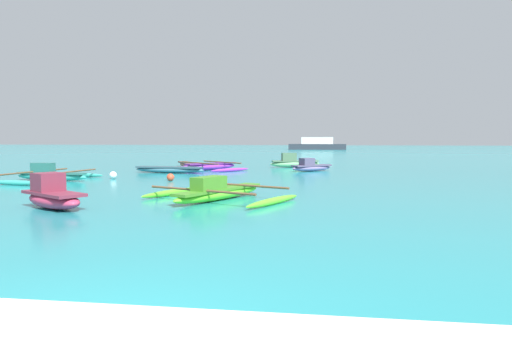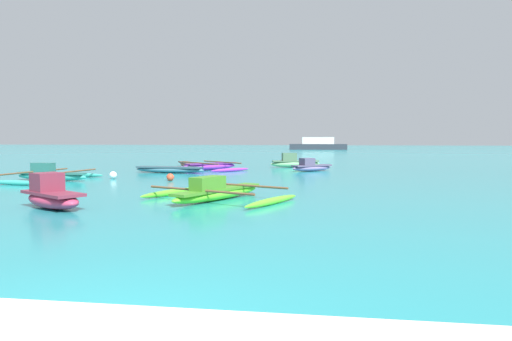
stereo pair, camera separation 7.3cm
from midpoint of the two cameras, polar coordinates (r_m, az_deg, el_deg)
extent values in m
ellipsoid|color=#64DF2B|center=(14.06, -4.57, -2.92)|extent=(2.26, 3.97, 0.36)
cube|color=#438724|center=(14.04, -4.57, -2.37)|extent=(2.10, 3.66, 0.08)
cube|color=#438724|center=(13.62, -5.89, -1.58)|extent=(0.94, 1.25, 0.39)
cylinder|color=brown|center=(14.77, -2.40, -1.80)|extent=(3.53, 1.68, 0.07)
cylinder|color=brown|center=(13.32, -6.99, -2.47)|extent=(3.53, 1.68, 0.07)
ellipsoid|color=#64DF2B|center=(15.31, -10.31, -2.70)|extent=(1.35, 2.63, 0.20)
ellipsoid|color=#64DF2B|center=(13.00, 2.21, -3.83)|extent=(1.35, 2.63, 0.20)
ellipsoid|color=teal|center=(25.23, -10.69, 0.10)|extent=(4.08, 1.28, 0.34)
cube|color=#31505B|center=(25.22, -10.69, 0.40)|extent=(3.76, 1.20, 0.08)
ellipsoid|color=teal|center=(22.16, -24.10, -0.69)|extent=(3.60, 0.99, 0.37)
cube|color=#286860|center=(22.15, -24.11, -0.31)|extent=(3.32, 0.93, 0.08)
cube|color=#286860|center=(22.43, -25.00, 0.35)|extent=(1.05, 0.57, 0.41)
cylinder|color=brown|center=(21.64, -22.48, -0.20)|extent=(0.61, 4.03, 0.07)
cylinder|color=brown|center=(22.67, -25.67, -0.11)|extent=(0.61, 4.03, 0.07)
ellipsoid|color=teal|center=(23.76, -20.95, -0.52)|extent=(2.50, 0.53, 0.20)
ellipsoid|color=teal|center=(20.66, -27.70, -1.36)|extent=(2.50, 0.53, 0.20)
ellipsoid|color=#C23559|center=(13.40, -23.91, -3.40)|extent=(2.39, 1.90, 0.45)
cube|color=maroon|center=(13.37, -23.93, -2.61)|extent=(2.21, 1.78, 0.08)
cube|color=maroon|center=(13.61, -24.50, -1.30)|extent=(0.91, 0.92, 0.50)
ellipsoid|color=#73B279|center=(29.52, 5.01, 0.82)|extent=(3.27, 1.50, 0.45)
cube|color=#4C6E4F|center=(29.51, 5.02, 1.18)|extent=(3.02, 1.40, 0.08)
cube|color=#4C6E4F|center=(29.40, 4.25, 1.73)|extent=(1.01, 0.71, 0.49)
ellipsoid|color=#92503E|center=(29.96, -8.56, 0.72)|extent=(2.06, 3.15, 0.33)
cube|color=brown|center=(29.95, -8.57, 0.96)|extent=(1.92, 2.91, 0.08)
ellipsoid|color=#7E6FA8|center=(26.24, 7.06, 0.31)|extent=(2.48, 2.15, 0.36)
cube|color=#524969|center=(26.24, 7.06, 0.61)|extent=(2.30, 2.00, 0.08)
cube|color=#524969|center=(26.03, 6.49, 1.11)|extent=(0.94, 0.91, 0.40)
ellipsoid|color=purple|center=(27.20, -5.58, 0.51)|extent=(2.82, 3.15, 0.42)
cube|color=#632878|center=(27.19, -5.58, 0.87)|extent=(2.62, 2.92, 0.08)
cylinder|color=brown|center=(27.67, -4.22, 1.06)|extent=(2.87, 2.46, 0.07)
cylinder|color=brown|center=(26.72, -7.00, 0.93)|extent=(2.87, 2.46, 0.07)
ellipsoid|color=purple|center=(28.73, -7.74, 0.46)|extent=(1.90, 2.18, 0.20)
ellipsoid|color=purple|center=(25.72, -3.16, 0.08)|extent=(1.90, 2.18, 0.20)
sphere|color=white|center=(22.14, -17.34, -0.56)|extent=(0.34, 0.34, 0.34)
sphere|color=#E54C2D|center=(20.44, -10.56, -0.83)|extent=(0.33, 0.33, 0.33)
cube|color=#2D333D|center=(75.88, 7.80, 2.95)|extent=(9.33, 2.05, 0.93)
cube|color=white|center=(75.87, 7.81, 3.73)|extent=(5.13, 1.74, 1.12)
camera|label=1|loc=(0.04, -89.91, 0.01)|focal=32.00mm
camera|label=2|loc=(0.04, 90.09, -0.01)|focal=32.00mm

